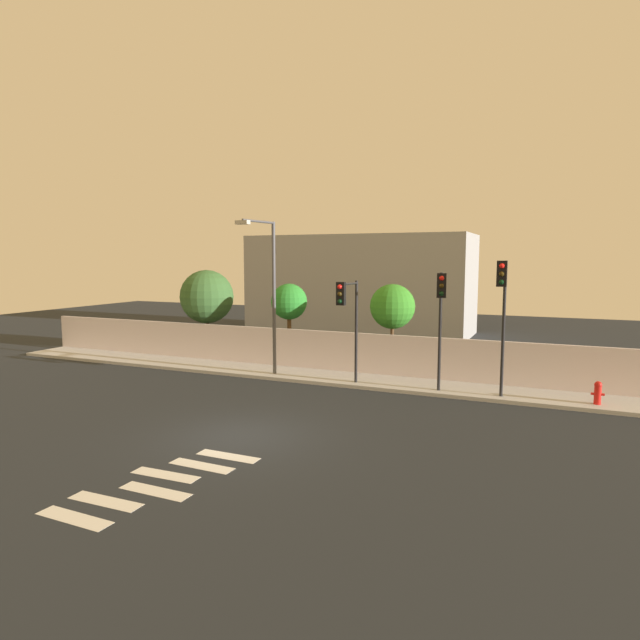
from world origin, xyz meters
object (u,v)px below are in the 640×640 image
at_px(traffic_light_center, 503,300).
at_px(traffic_light_right, 348,309).
at_px(traffic_light_left, 441,306).
at_px(roadside_tree_leftmost, 207,297).
at_px(roadside_tree_midleft, 289,302).
at_px(fire_hydrant, 598,392).
at_px(street_lamp_curbside, 269,284).
at_px(roadside_tree_midright, 392,307).

bearing_deg(traffic_light_center, traffic_light_right, -177.76).
bearing_deg(traffic_light_left, traffic_light_center, -1.68).
height_order(roadside_tree_leftmost, roadside_tree_midleft, roadside_tree_leftmost).
xyz_separation_m(fire_hydrant, roadside_tree_midleft, (-13.82, 3.17, 2.51)).
distance_m(traffic_light_left, traffic_light_right, 3.64).
distance_m(fire_hydrant, roadside_tree_leftmost, 19.24).
height_order(street_lamp_curbside, fire_hydrant, street_lamp_curbside).
xyz_separation_m(traffic_light_right, roadside_tree_midright, (0.62, 4.20, -0.21)).
height_order(traffic_light_left, traffic_light_center, traffic_light_center).
bearing_deg(fire_hydrant, traffic_light_left, -172.24).
distance_m(traffic_light_center, traffic_light_right, 5.86).
bearing_deg(traffic_light_center, street_lamp_curbside, 177.09).
distance_m(street_lamp_curbside, roadside_tree_leftmost, 6.81).
xyz_separation_m(fire_hydrant, roadside_tree_midright, (-8.46, 3.17, 2.47)).
distance_m(traffic_light_left, street_lamp_curbside, 7.60).
distance_m(traffic_light_left, traffic_light_center, 2.23).
distance_m(traffic_light_left, roadside_tree_midright, 4.95).
xyz_separation_m(roadside_tree_leftmost, roadside_tree_midright, (10.34, 0.00, -0.17)).
distance_m(traffic_light_right, fire_hydrant, 9.52).
xyz_separation_m(roadside_tree_midleft, roadside_tree_midright, (5.36, -0.00, -0.03)).
bearing_deg(street_lamp_curbside, roadside_tree_leftmost, 148.96).
bearing_deg(traffic_light_center, fire_hydrant, 13.97).
xyz_separation_m(traffic_light_center, street_lamp_curbside, (-9.76, 0.50, 0.37)).
xyz_separation_m(street_lamp_curbside, fire_hydrant, (13.01, 0.31, -3.60)).
bearing_deg(fire_hydrant, roadside_tree_leftmost, 170.44).
xyz_separation_m(traffic_light_left, street_lamp_curbside, (-7.55, 0.43, 0.68)).
relative_size(traffic_light_center, fire_hydrant, 6.10).
bearing_deg(roadside_tree_midleft, roadside_tree_midright, -0.00).
bearing_deg(roadside_tree_leftmost, fire_hydrant, -9.56).
relative_size(traffic_light_right, fire_hydrant, 5.11).
distance_m(fire_hydrant, roadside_tree_midleft, 14.40).
bearing_deg(roadside_tree_leftmost, roadside_tree_midleft, 0.00).
height_order(traffic_light_right, roadside_tree_midleft, traffic_light_right).
relative_size(roadside_tree_midleft, roadside_tree_midright, 0.98).
bearing_deg(traffic_light_right, street_lamp_curbside, 169.57).
distance_m(roadside_tree_leftmost, roadside_tree_midleft, 4.97).
height_order(traffic_light_center, traffic_light_right, traffic_light_center).
distance_m(traffic_light_center, roadside_tree_midright, 6.60).
bearing_deg(fire_hydrant, street_lamp_curbside, -178.63).
bearing_deg(traffic_light_center, roadside_tree_leftmost, 165.65).
height_order(traffic_light_left, roadside_tree_midright, traffic_light_left).
relative_size(traffic_light_right, roadside_tree_midright, 1.03).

